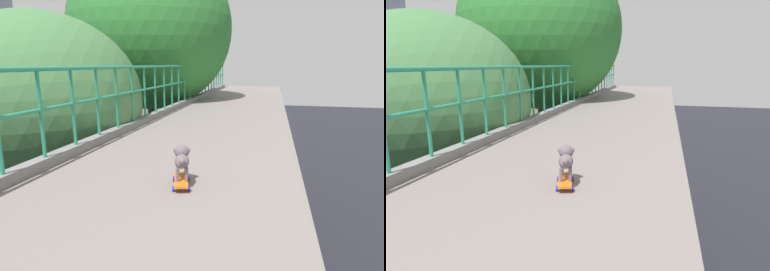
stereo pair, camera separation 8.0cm
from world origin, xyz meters
TOP-DOWN VIEW (x-y plane):
  - car_red_taxi_fifth at (-4.87, 8.22)m, footprint 1.92×4.59m
  - car_green_sixth at (-8.55, 10.96)m, footprint 1.87×4.40m
  - car_black_seventh at (-4.96, 14.68)m, footprint 1.76×4.12m
  - city_bus at (-8.87, 26.14)m, footprint 2.62×10.96m
  - roadside_tree_mid at (-2.46, 5.99)m, footprint 4.43×4.43m
  - roadside_tree_far at (-1.94, 11.48)m, footprint 5.79×5.79m
  - toy_skateboard at (1.55, 3.03)m, footprint 0.26×0.46m
  - small_dog at (1.54, 3.10)m, footprint 0.23×0.39m

SIDE VIEW (x-z plane):
  - car_black_seventh at x=-4.96m, z-range -0.05..1.37m
  - car_red_taxi_fifth at x=-4.87m, z-range -0.11..1.45m
  - car_green_sixth at x=-8.55m, z-range -0.04..1.38m
  - city_bus at x=-8.87m, z-range 0.22..3.30m
  - toy_skateboard at x=1.55m, z-range 5.95..6.03m
  - small_dog at x=1.54m, z-range 6.05..6.37m
  - roadside_tree_mid at x=-2.46m, z-range 2.19..10.45m
  - roadside_tree_far at x=-1.94m, z-range 2.74..13.90m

